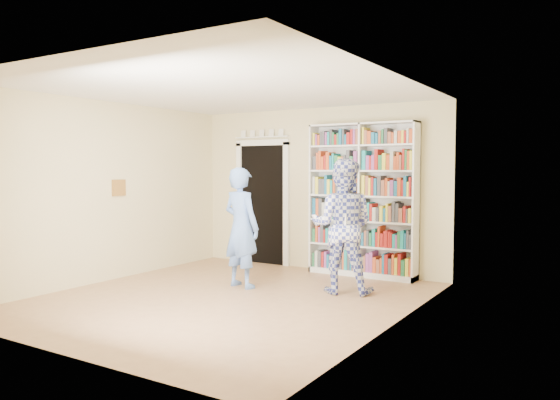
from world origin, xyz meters
name	(u,v)px	position (x,y,z in m)	size (l,w,h in m)	color
floor	(228,299)	(0.00, 0.00, 0.00)	(5.00, 5.00, 0.00)	#996C4A
ceiling	(226,89)	(0.00, 0.00, 2.70)	(5.00, 5.00, 0.00)	white
wall_back	(318,189)	(0.00, 2.50, 1.35)	(4.50, 4.50, 0.00)	beige
wall_left	(108,191)	(-2.25, 0.00, 1.35)	(5.00, 5.00, 0.00)	beige
wall_right	(395,201)	(2.25, 0.00, 1.35)	(5.00, 5.00, 0.00)	beige
bookshelf	(363,199)	(0.88, 2.34, 1.21)	(1.74, 0.33, 2.40)	white
doorway	(263,197)	(-1.10, 2.48, 1.18)	(1.10, 0.08, 2.43)	black
wall_art	(119,188)	(-2.23, 0.20, 1.40)	(0.03, 0.25, 0.25)	brown
man_blue	(241,228)	(-0.26, 0.67, 0.85)	(0.62, 0.41, 1.71)	#5C82CD
man_plaid	(342,226)	(1.11, 1.12, 0.91)	(0.89, 0.69, 1.83)	#343FA0
paper_sheet	(340,224)	(1.17, 0.91, 0.96)	(0.20, 0.01, 0.28)	white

